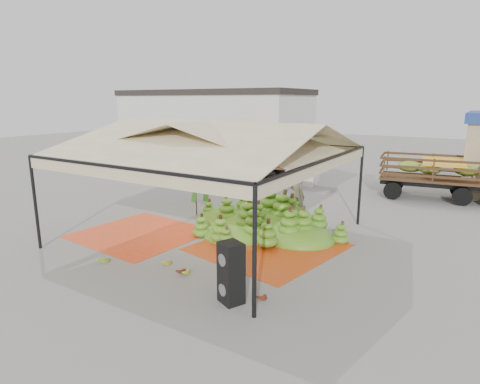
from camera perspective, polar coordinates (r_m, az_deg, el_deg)
The scene contains 17 objects.
ground at distance 14.34m, azimuth -3.88°, elevation -6.12°, with size 90.00×90.00×0.00m, color slate.
canopy_tent at distance 13.63m, azimuth -4.09°, elevation 7.11°, with size 8.10×8.10×4.00m.
building_white at distance 30.82m, azimuth -3.83°, elevation 9.28°, with size 14.30×6.30×5.40m.
tarp_left at distance 14.89m, azimuth -14.01°, elevation -5.75°, with size 4.04×3.85×0.01m, color #ED3D16.
tarp_right at distance 13.20m, azimuth 4.05°, elevation -7.82°, with size 4.01×4.21×0.01m, color red.
banana_heap at distance 14.75m, azimuth 3.23°, elevation -2.88°, with size 6.16×5.06×1.32m, color #487B19.
hand_yellow_a at distance 12.08m, azimuth -10.48°, elevation -9.56°, with size 0.44×0.36×0.20m, color #B49424.
hand_yellow_b at distance 11.33m, azimuth -8.11°, elevation -11.00°, with size 0.47×0.38×0.21m, color gold.
hand_red_a at distance 11.44m, azimuth -8.64°, elevation -10.78°, with size 0.47×0.38×0.21m, color #582E14.
hand_red_b at distance 9.98m, azimuth 2.85°, elevation -14.39°, with size 0.44×0.36×0.20m, color #612916.
hand_green at distance 12.71m, azimuth -18.86°, elevation -8.85°, with size 0.49×0.40×0.22m, color #577C19.
hanging_bunches at distance 12.15m, azimuth -0.02°, elevation 3.19°, with size 1.74×0.24×0.20m.
speaker_stack at distance 9.54m, azimuth -1.28°, elevation -11.42°, with size 0.68×0.65×1.49m.
banana_leaves at distance 16.70m, azimuth -5.42°, elevation -3.37°, with size 0.96×1.36×3.70m, color #2A7A20, non-canonical shape.
vendor at distance 15.99m, azimuth 8.13°, elevation -0.57°, with size 0.71×0.47×1.95m, color gray.
truck_left at distance 23.61m, azimuth 4.44°, elevation 4.56°, with size 6.16×3.10×2.02m.
truck_right at distance 21.45m, azimuth 28.44°, elevation 2.36°, with size 6.44×2.95×2.13m.
Camera 1 is at (7.98, -10.96, 4.68)m, focal length 30.00 mm.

